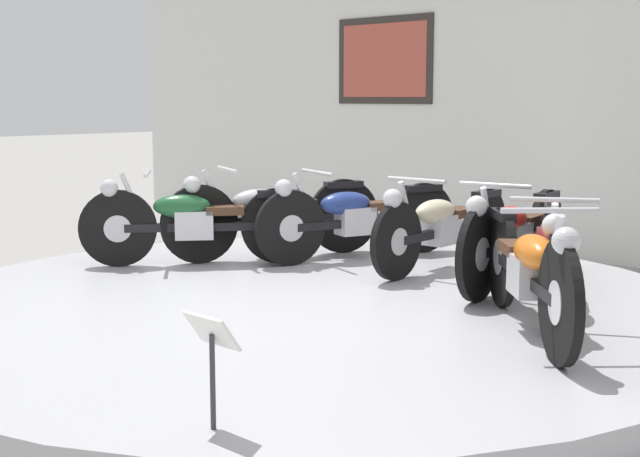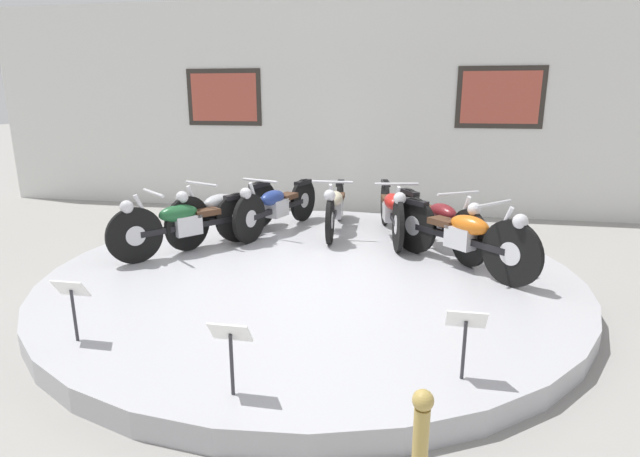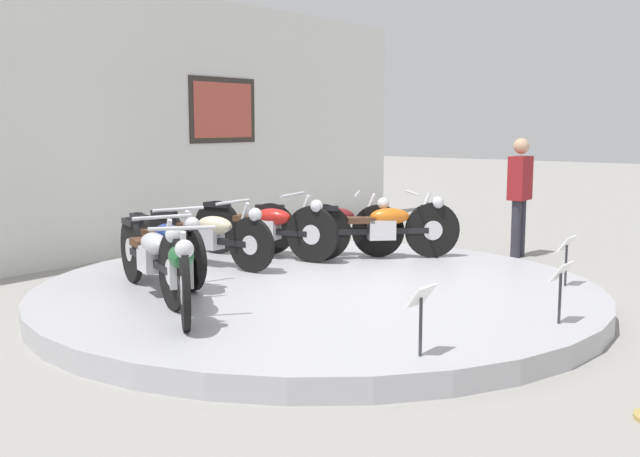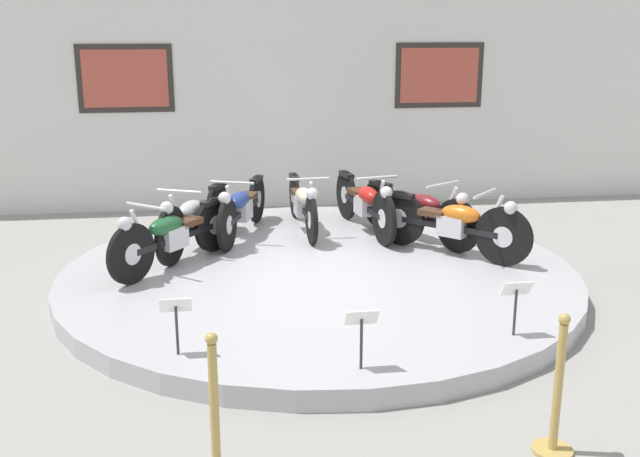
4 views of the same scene
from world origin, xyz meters
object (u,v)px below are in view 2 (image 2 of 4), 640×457
object	(u,v)px
motorcycle_silver	(225,209)
motorcycle_blue	(277,205)
motorcycle_orange	(461,233)
info_placard_front_left	(72,297)
info_placard_front_centre	(231,342)
motorcycle_maroon	(438,220)
motorcycle_cream	(335,205)
motorcycle_green	(187,221)
info_placard_front_right	(466,329)
motorcycle_red	(391,208)

from	to	relation	value
motorcycle_silver	motorcycle_blue	distance (m)	0.75
motorcycle_orange	info_placard_front_left	distance (m)	3.84
motorcycle_blue	info_placard_front_centre	size ratio (longest dim) A/B	3.73
motorcycle_maroon	motorcycle_orange	bearing A→B (deg)	-71.16
motorcycle_cream	info_placard_front_left	xyz separation A→B (m)	(-1.46, -3.63, -0.01)
motorcycle_silver	motorcycle_cream	size ratio (longest dim) A/B	0.96
motorcycle_green	info_placard_front_centre	size ratio (longest dim) A/B	3.10
motorcycle_blue	info_placard_front_right	size ratio (longest dim) A/B	3.73
motorcycle_red	motorcycle_maroon	world-z (taller)	motorcycle_red
motorcycle_green	motorcycle_blue	xyz separation A→B (m)	(0.81, 1.14, -0.00)
motorcycle_blue	motorcycle_red	bearing A→B (deg)	0.01
motorcycle_cream	info_placard_front_centre	bearing A→B (deg)	-90.03
motorcycle_blue	info_placard_front_right	world-z (taller)	motorcycle_blue
motorcycle_orange	info_placard_front_right	size ratio (longest dim) A/B	2.89
motorcycle_silver	motorcycle_orange	bearing A→B (deg)	-12.41
info_placard_front_left	info_placard_front_right	world-z (taller)	same
motorcycle_silver	motorcycle_maroon	size ratio (longest dim) A/B	1.07
motorcycle_cream	info_placard_front_centre	world-z (taller)	motorcycle_cream
motorcycle_blue	info_placard_front_left	size ratio (longest dim) A/B	3.73
motorcycle_red	info_placard_front_right	world-z (taller)	motorcycle_red
motorcycle_orange	motorcycle_blue	bearing A→B (deg)	154.66
motorcycle_red	info_placard_front_centre	world-z (taller)	motorcycle_red
motorcycle_green	motorcycle_cream	size ratio (longest dim) A/B	0.81
motorcycle_silver	info_placard_front_right	distance (m)	4.10
info_placard_front_left	motorcycle_blue	bearing A→B (deg)	79.23
motorcycle_red	motorcycle_maroon	size ratio (longest dim) A/B	1.14
motorcycle_blue	motorcycle_cream	size ratio (longest dim) A/B	0.97
motorcycle_orange	info_placard_front_centre	distance (m)	3.21
info_placard_front_centre	motorcycle_cream	bearing A→B (deg)	89.97
info_placard_front_right	motorcycle_orange	bearing A→B (deg)	86.22
motorcycle_green	motorcycle_blue	distance (m)	1.40
motorcycle_blue	motorcycle_red	world-z (taller)	motorcycle_red
motorcycle_red	info_placard_front_left	bearing A→B (deg)	-123.05
info_placard_front_left	motorcycle_red	bearing A→B (deg)	56.95
motorcycle_blue	info_placard_front_left	world-z (taller)	motorcycle_blue
motorcycle_green	motorcycle_silver	world-z (taller)	motorcycle_silver
motorcycle_green	motorcycle_red	bearing A→B (deg)	25.51
motorcycle_maroon	info_placard_front_left	distance (m)	4.11
motorcycle_silver	motorcycle_maroon	xyz separation A→B (m)	(2.76, 0.00, -0.01)
motorcycle_red	motorcycle_cream	bearing A→B (deg)	167.62
motorcycle_green	motorcycle_red	world-z (taller)	motorcycle_red
motorcycle_maroon	info_placard_front_left	xyz separation A→B (m)	(-2.84, -2.97, -0.02)
motorcycle_silver	info_placard_front_centre	bearing A→B (deg)	-68.14
motorcycle_green	motorcycle_cream	world-z (taller)	motorcycle_green
info_placard_front_left	info_placard_front_centre	xyz separation A→B (m)	(1.45, -0.47, 0.00)
info_placard_front_centre	info_placard_front_right	distance (m)	1.53
motorcycle_maroon	motorcycle_orange	world-z (taller)	motorcycle_orange
motorcycle_blue	motorcycle_red	distance (m)	1.59
motorcycle_red	info_placard_front_left	xyz separation A→B (m)	(-2.25, -3.45, -0.03)
motorcycle_blue	motorcycle_cream	bearing A→B (deg)	12.24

